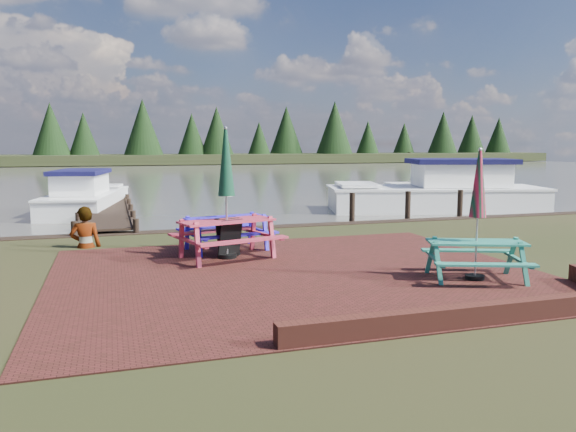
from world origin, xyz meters
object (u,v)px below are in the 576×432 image
at_px(boat_near, 440,194).
at_px(person, 84,207).
at_px(chalkboard, 229,238).
at_px(boat_far, 458,192).
at_px(picnic_table_teal, 477,235).
at_px(boat_jetty, 85,199).
at_px(jetty, 106,212).
at_px(picnic_table_red, 227,214).
at_px(picnic_table_blue, 226,212).

distance_m(boat_near, person, 14.08).
relative_size(chalkboard, boat_far, 0.13).
relative_size(picnic_table_teal, boat_far, 0.36).
bearing_deg(boat_jetty, jetty, -62.73).
height_order(jetty, boat_near, boat_near).
distance_m(picnic_table_red, picnic_table_blue, 0.92).
xyz_separation_m(picnic_table_blue, chalkboard, (-0.11, -0.78, -0.47)).
bearing_deg(picnic_table_red, person, 127.08).
distance_m(picnic_table_blue, boat_near, 11.97).
bearing_deg(jetty, picnic_table_teal, -61.27).
height_order(picnic_table_teal, boat_jetty, picnic_table_teal).
distance_m(picnic_table_teal, picnic_table_red, 5.06).
height_order(jetty, boat_jetty, boat_jetty).
relative_size(picnic_table_teal, person, 1.20).
bearing_deg(picnic_table_teal, boat_near, 81.04).
distance_m(picnic_table_blue, jetty, 8.05).
relative_size(picnic_table_blue, boat_jetty, 0.39).
distance_m(picnic_table_red, boat_near, 12.63).
relative_size(chalkboard, jetty, 0.09).
distance_m(picnic_table_blue, boat_far, 14.48).
xyz_separation_m(boat_jetty, boat_near, (13.36, -3.49, 0.12)).
height_order(boat_near, boat_far, boat_near).
bearing_deg(picnic_table_blue, jetty, 97.67).
relative_size(picnic_table_red, jetty, 0.31).
bearing_deg(boat_jetty, picnic_table_red, -62.65).
bearing_deg(chalkboard, boat_jetty, 86.09).
height_order(picnic_table_red, boat_near, picnic_table_red).
relative_size(boat_jetty, boat_near, 0.76).
bearing_deg(chalkboard, jetty, 86.25).
relative_size(picnic_table_red, picnic_table_blue, 1.07).
distance_m(boat_jetty, boat_far, 15.40).
relative_size(chalkboard, boat_jetty, 0.13).
height_order(boat_near, person, person).
bearing_deg(picnic_table_red, boat_near, 21.82).
bearing_deg(picnic_table_red, picnic_table_teal, -54.89).
bearing_deg(person, picnic_table_teal, 142.56).
bearing_deg(boat_near, jetty, 101.31).
xyz_separation_m(boat_near, boat_far, (1.93, 1.63, -0.08)).
height_order(chalkboard, boat_jetty, boat_jetty).
bearing_deg(person, picnic_table_red, 143.69).
relative_size(jetty, boat_jetty, 1.36).
bearing_deg(person, boat_far, -153.70).
xyz_separation_m(chalkboard, boat_far, (11.94, 9.11, -0.05)).
distance_m(picnic_table_blue, chalkboard, 0.92).
distance_m(picnic_table_red, boat_jetty, 11.58).
bearing_deg(picnic_table_blue, picnic_table_red, -112.35).
bearing_deg(boat_near, chalkboard, 141.95).
bearing_deg(boat_far, picnic_table_red, 136.20).
relative_size(boat_far, person, 3.37).
bearing_deg(boat_near, boat_jetty, 90.56).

